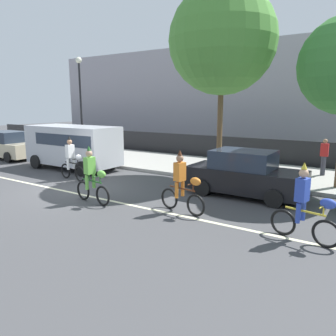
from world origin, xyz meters
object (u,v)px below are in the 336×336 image
Objects in this scene: parked_car_beige at (8,146)px; pedestrian_onlooker at (324,156)px; street_lamp_post at (80,92)px; parade_cyclist_zebra at (72,161)px; parked_car_black at (245,174)px; parade_cyclist_lime at (92,178)px; parade_cyclist_cobalt at (306,208)px; parked_van_silver at (74,144)px; parade_cyclist_orange at (183,186)px.

pedestrian_onlooker reaches higher than parked_car_beige.
street_lamp_post is at bearing -173.52° from pedestrian_onlooker.
parade_cyclist_zebra is 0.47× the size of parked_car_black.
parade_cyclist_lime is 0.47× the size of parked_car_black.
parked_car_black is (-2.63, 3.11, -0.06)m from parade_cyclist_cobalt.
parade_cyclist_zebra is 1.00× the size of parade_cyclist_cobalt.
parked_van_silver reaches higher than parade_cyclist_lime.
pedestrian_onlooker is (16.88, 4.43, 0.23)m from parked_car_beige.
parade_cyclist_cobalt is 0.38× the size of parked_van_silver.
parade_cyclist_orange reaches higher than parked_car_black.
parade_cyclist_orange is 0.33× the size of street_lamp_post.
parked_car_beige is at bearing 161.15° from parade_cyclist_lime.
parked_van_silver is at bearing -48.56° from street_lamp_post.
parked_car_beige is (-14.04, 2.99, -0.06)m from parade_cyclist_orange.
parade_cyclist_zebra is at bearing -46.47° from street_lamp_post.
street_lamp_post reaches higher than parade_cyclist_zebra.
parade_cyclist_cobalt is (9.76, -1.40, 0.00)m from parade_cyclist_zebra.
parade_cyclist_lime is 1.00× the size of parade_cyclist_orange.
parade_cyclist_cobalt is (3.53, -0.24, 0.00)m from parade_cyclist_orange.
parade_cyclist_orange is (3.01, 0.77, 0.00)m from parade_cyclist_lime.
parade_cyclist_zebra is at bearing -166.50° from parked_car_black.
parade_cyclist_lime is 6.57m from parade_cyclist_cobalt.
parked_van_silver is 3.09× the size of pedestrian_onlooker.
parade_cyclist_orange is 0.38× the size of parked_van_silver.
parade_cyclist_lime and parade_cyclist_cobalt have the same top height.
street_lamp_post is at bearing 156.72° from parade_cyclist_cobalt.
parade_cyclist_cobalt is (6.55, 0.53, 0.00)m from parade_cyclist_lime.
pedestrian_onlooker is at bearing 69.08° from parade_cyclist_orange.
parked_van_silver reaches higher than parade_cyclist_orange.
parade_cyclist_lime is at bearing -18.85° from parked_car_beige.
parade_cyclist_zebra is at bearing 149.03° from parade_cyclist_lime.
street_lamp_post reaches higher than parade_cyclist_orange.
parade_cyclist_lime reaches higher than pedestrian_onlooker.
parade_cyclist_lime and parade_cyclist_orange have the same top height.
pedestrian_onlooker is (13.55, 1.54, -2.97)m from street_lamp_post.
parked_van_silver is 5.97m from parked_car_beige.
parked_van_silver is 1.22× the size of parked_car_black.
parade_cyclist_orange is 0.47× the size of parked_car_beige.
parked_car_black is 0.70× the size of street_lamp_post.
parade_cyclist_orange reaches higher than pedestrian_onlooker.
parked_van_silver is at bearing -0.78° from parked_car_beige.
parked_car_beige is 17.45m from pedestrian_onlooker.
parade_cyclist_lime is at bearing -165.63° from parade_cyclist_orange.
parade_cyclist_lime is at bearing -125.52° from pedestrian_onlooker.
street_lamp_post reaches higher than parked_car_beige.
street_lamp_post reaches higher than pedestrian_onlooker.
parade_cyclist_zebra and parade_cyclist_orange have the same top height.
parade_cyclist_zebra is at bearing -145.32° from pedestrian_onlooker.
street_lamp_post is at bearing 131.44° from parked_van_silver.
pedestrian_onlooker is at bearing 22.43° from parked_van_silver.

